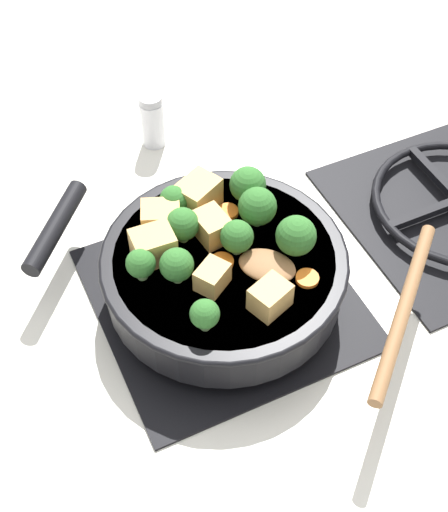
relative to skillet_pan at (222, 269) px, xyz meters
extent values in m
plane|color=silver|center=(0.00, 0.00, -0.06)|extent=(2.40, 2.40, 0.00)
cube|color=black|center=(0.00, 0.00, -0.05)|extent=(0.31, 0.31, 0.01)
torus|color=black|center=(0.00, 0.00, -0.04)|extent=(0.24, 0.24, 0.01)
cube|color=black|center=(0.00, 0.00, -0.04)|extent=(0.01, 0.23, 0.01)
cube|color=black|center=(0.00, 0.00, -0.04)|extent=(0.23, 0.01, 0.01)
cylinder|color=black|center=(0.00, 0.00, 0.00)|extent=(0.29, 0.29, 0.06)
cylinder|color=#5B3316|center=(0.00, 0.00, 0.00)|extent=(0.26, 0.26, 0.05)
torus|color=black|center=(0.00, 0.00, 0.02)|extent=(0.30, 0.30, 0.01)
cylinder|color=black|center=(-0.14, -0.16, 0.01)|extent=(0.13, 0.11, 0.02)
ellipsoid|color=brown|center=(0.04, 0.04, 0.03)|extent=(0.08, 0.08, 0.01)
cylinder|color=brown|center=(0.16, 0.15, 0.03)|extent=(0.18, 0.20, 0.02)
cube|color=tan|center=(-0.09, 0.01, 0.05)|extent=(0.06, 0.06, 0.04)
cube|color=tan|center=(-0.03, 0.00, 0.04)|extent=(0.05, 0.04, 0.03)
cube|color=tan|center=(0.03, -0.03, 0.04)|extent=(0.04, 0.05, 0.03)
cube|color=tan|center=(0.09, 0.02, 0.04)|extent=(0.05, 0.05, 0.03)
cube|color=tan|center=(-0.07, -0.05, 0.04)|extent=(0.05, 0.06, 0.04)
cube|color=tan|center=(-0.03, -0.07, 0.04)|extent=(0.04, 0.05, 0.04)
cylinder|color=#709956|center=(0.00, 0.02, 0.03)|extent=(0.01, 0.01, 0.01)
sphere|color=#2D6628|center=(0.00, 0.02, 0.05)|extent=(0.04, 0.04, 0.04)
cylinder|color=#709956|center=(0.03, 0.08, 0.03)|extent=(0.01, 0.01, 0.01)
sphere|color=#2D6628|center=(0.03, 0.08, 0.06)|extent=(0.05, 0.05, 0.05)
cylinder|color=#709956|center=(-0.01, -0.10, 0.03)|extent=(0.01, 0.01, 0.01)
sphere|color=#2D6628|center=(-0.01, -0.10, 0.05)|extent=(0.03, 0.03, 0.03)
cylinder|color=#709956|center=(-0.03, 0.06, 0.03)|extent=(0.01, 0.01, 0.01)
sphere|color=#2D6628|center=(-0.03, 0.06, 0.05)|extent=(0.05, 0.05, 0.05)
cylinder|color=#709956|center=(0.08, -0.06, 0.03)|extent=(0.01, 0.01, 0.01)
sphere|color=#2D6628|center=(0.08, -0.06, 0.05)|extent=(0.03, 0.03, 0.03)
cylinder|color=#709956|center=(-0.07, 0.07, 0.03)|extent=(0.01, 0.01, 0.01)
sphere|color=#2D6628|center=(-0.07, 0.07, 0.05)|extent=(0.05, 0.05, 0.05)
cylinder|color=#709956|center=(0.01, -0.06, 0.03)|extent=(0.01, 0.01, 0.01)
sphere|color=#2D6628|center=(0.01, -0.06, 0.05)|extent=(0.04, 0.04, 0.04)
cylinder|color=#709956|center=(-0.04, -0.03, 0.03)|extent=(0.01, 0.01, 0.01)
sphere|color=#2D6628|center=(-0.04, -0.03, 0.05)|extent=(0.04, 0.04, 0.04)
cylinder|color=#709956|center=(-0.09, -0.02, 0.03)|extent=(0.01, 0.01, 0.01)
sphere|color=#2D6628|center=(-0.09, -0.02, 0.05)|extent=(0.04, 0.04, 0.04)
cylinder|color=orange|center=(-0.06, 0.04, 0.03)|extent=(0.03, 0.03, 0.01)
cylinder|color=orange|center=(0.07, 0.07, 0.03)|extent=(0.03, 0.03, 0.01)
cylinder|color=orange|center=(0.01, -0.01, 0.03)|extent=(0.03, 0.03, 0.01)
cylinder|color=orange|center=(0.01, 0.09, 0.03)|extent=(0.02, 0.02, 0.01)
cylinder|color=white|center=(-0.31, 0.03, -0.02)|extent=(0.04, 0.04, 0.07)
cylinder|color=#B7B7BC|center=(-0.31, 0.03, 0.02)|extent=(0.03, 0.03, 0.01)
camera|label=1|loc=(0.49, -0.23, 0.67)|focal=50.00mm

